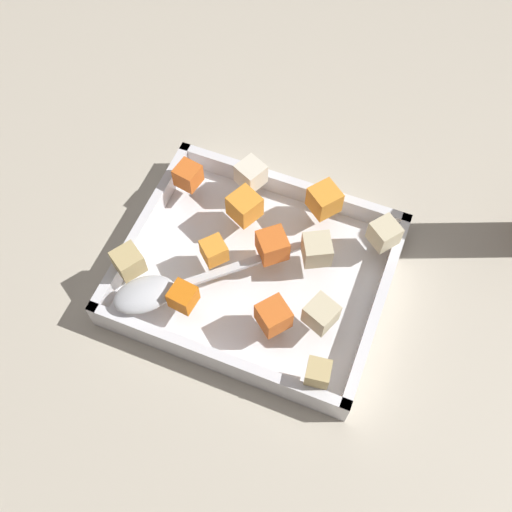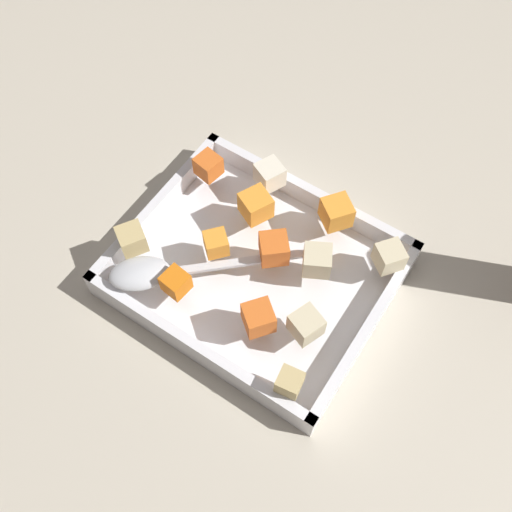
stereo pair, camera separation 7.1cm
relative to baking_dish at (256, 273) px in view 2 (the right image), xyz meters
name	(u,v)px [view 2 (the right image)]	position (x,y,z in m)	size (l,w,h in m)	color
ground_plane	(273,273)	(0.01, 0.02, -0.01)	(4.00, 4.00, 0.00)	#BCB29E
baking_dish	(256,273)	(0.00, 0.00, 0.00)	(0.32, 0.27, 0.05)	silver
carrot_chunk_near_right	(208,166)	(-0.12, 0.08, 0.05)	(0.03, 0.03, 0.03)	orange
carrot_chunk_mid_right	(176,283)	(-0.06, -0.08, 0.05)	(0.03, 0.03, 0.03)	orange
carrot_chunk_corner_nw	(336,212)	(0.05, 0.10, 0.05)	(0.03, 0.03, 0.03)	orange
carrot_chunk_corner_ne	(275,250)	(0.02, 0.02, 0.05)	(0.03, 0.03, 0.03)	orange
carrot_chunk_far_right	(256,205)	(-0.04, 0.06, 0.05)	(0.03, 0.03, 0.03)	orange
carrot_chunk_center	(259,318)	(0.05, -0.07, 0.05)	(0.03, 0.03, 0.03)	orange
carrot_chunk_front_center	(216,243)	(-0.05, -0.01, 0.05)	(0.03, 0.03, 0.03)	orange
potato_chunk_rim_edge	(389,257)	(0.13, 0.08, 0.05)	(0.03, 0.03, 0.03)	beige
potato_chunk_under_handle	(132,239)	(-0.14, -0.07, 0.05)	(0.03, 0.03, 0.03)	tan
potato_chunk_far_left	(290,382)	(0.12, -0.11, 0.05)	(0.03, 0.03, 0.03)	tan
potato_chunk_near_left	(317,261)	(0.07, 0.03, 0.05)	(0.03, 0.03, 0.03)	beige
potato_chunk_heap_side	(306,325)	(0.10, -0.05, 0.05)	(0.03, 0.03, 0.03)	beige
parsnip_chunk_corner_sw	(270,175)	(-0.05, 0.11, 0.05)	(0.03, 0.03, 0.03)	silver
serving_spoon	(152,272)	(-0.09, -0.09, 0.04)	(0.20, 0.18, 0.02)	silver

